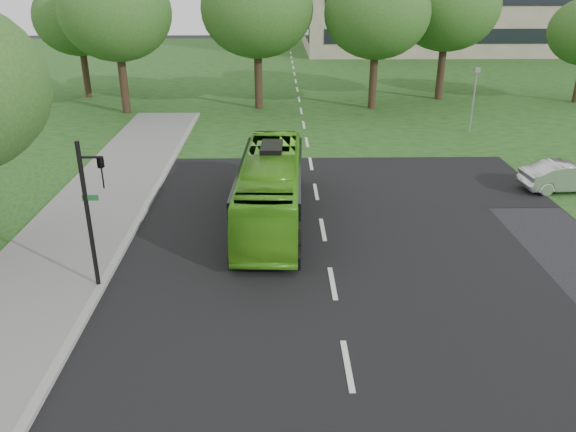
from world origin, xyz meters
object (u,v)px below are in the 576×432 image
object	(u,v)px
tree_park_d	(448,6)
camera_pole	(474,91)
tree_park_f	(78,18)
tree_park_c	(377,13)
bus	(271,188)
sedan	(567,176)
tree_park_a	(116,13)
traffic_light	(92,206)
tree_park_b	(257,9)

from	to	relation	value
tree_park_d	camera_pole	world-z (taller)	tree_park_d
camera_pole	tree_park_f	bearing A→B (deg)	173.57
tree_park_c	bus	distance (m)	21.62
tree_park_f	sedan	world-z (taller)	tree_park_f
tree_park_a	sedan	size ratio (longest dim) A/B	2.43
sedan	traffic_light	world-z (taller)	traffic_light
tree_park_a	camera_pole	world-z (taller)	tree_park_a
tree_park_f	sedan	bearing A→B (deg)	-37.58
tree_park_f	traffic_light	distance (m)	30.94
tree_park_a	tree_park_d	xyz separation A→B (m)	(22.89, 4.22, 0.20)
bus	camera_pole	bearing A→B (deg)	49.90
tree_park_f	sedan	xyz separation A→B (m)	(27.53, -21.19, -5.25)
tree_park_d	sedan	distance (m)	20.86
traffic_light	bus	bearing A→B (deg)	67.43
tree_park_c	sedan	distance (m)	18.77
tree_park_b	tree_park_f	distance (m)	14.12
tree_park_c	camera_pole	bearing A→B (deg)	-54.23
tree_park_a	tree_park_b	bearing A→B (deg)	7.65
tree_park_d	bus	xyz separation A→B (m)	(-12.69, -22.91, -5.45)
bus	camera_pole	xyz separation A→B (m)	(11.95, 12.97, 1.20)
camera_pole	bus	bearing A→B (deg)	-116.17
traffic_light	sedan	bearing A→B (deg)	46.24
tree_park_b	tree_park_f	bearing A→B (deg)	162.50
tree_park_d	tree_park_a	bearing A→B (deg)	-169.55
tree_park_c	tree_park_a	bearing A→B (deg)	-176.39
sedan	bus	bearing A→B (deg)	98.74
tree_park_b	tree_park_a	bearing A→B (deg)	-172.35
tree_park_b	traffic_light	world-z (taller)	tree_park_b
tree_park_a	tree_park_d	bearing A→B (deg)	10.45
tree_park_f	traffic_light	xyz separation A→B (m)	(9.38, -29.31, -3.17)
camera_pole	tree_park_b	bearing A→B (deg)	168.36
tree_park_f	bus	distance (m)	28.54
tree_park_b	camera_pole	distance (m)	15.33
tree_park_b	tree_park_c	distance (m)	8.10
tree_park_c	traffic_light	world-z (taller)	tree_park_c
tree_park_a	bus	xyz separation A→B (m)	(10.19, -18.69, -5.25)
tree_park_b	tree_park_d	xyz separation A→B (m)	(13.74, 2.99, 0.03)
bus	tree_park_a	bearing A→B (deg)	121.18
tree_park_b	sedan	world-z (taller)	tree_park_b
tree_park_c	camera_pole	distance (m)	9.28
tree_park_b	bus	distance (m)	20.67
tree_park_d	tree_park_b	bearing A→B (deg)	-167.72
tree_park_b	camera_pole	bearing A→B (deg)	-28.14
tree_park_b	tree_park_f	world-z (taller)	tree_park_b
tree_park_b	tree_park_d	bearing A→B (deg)	12.28
bus	camera_pole	world-z (taller)	camera_pole
traffic_light	camera_pole	world-z (taller)	traffic_light
tree_park_b	tree_park_d	world-z (taller)	tree_park_b
tree_park_a	tree_park_c	xyz separation A→B (m)	(17.24, 1.09, -0.09)
tree_park_a	tree_park_f	xyz separation A→B (m)	(-4.29, 5.47, -0.64)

